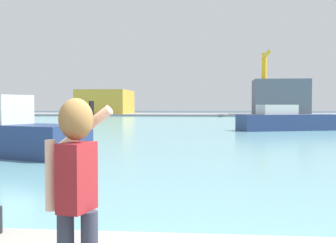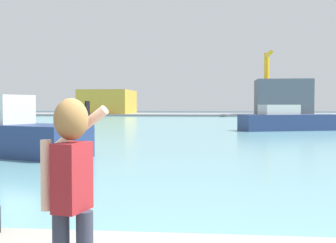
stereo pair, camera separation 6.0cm
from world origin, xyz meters
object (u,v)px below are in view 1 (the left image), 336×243
Objects in this scene: warehouse_left at (106,102)px; warehouse_right at (280,97)px; port_crane at (265,76)px; boat_moored_2 at (287,121)px; boat_moored at (10,134)px; person_photographer at (76,181)px.

warehouse_right is at bearing -5.23° from warehouse_left.
warehouse_right is at bearing 29.68° from port_crane.
boat_moored_2 is 0.68× the size of warehouse_left.
warehouse_left is 36.78m from warehouse_right.
warehouse_right is at bearing 94.56° from boat_moored.
warehouse_left is 34.05m from port_crane.
boat_moored is at bearing -107.60° from warehouse_right.
warehouse_left reaches higher than boat_moored_2.
warehouse_right is at bearing 62.69° from boat_moored_2.
warehouse_left is (-21.53, 90.88, 1.29)m from person_photographer.
boat_moored is at bearing -145.94° from boat_moored_2.
port_crane is (-3.35, -1.91, 4.02)m from warehouse_right.
person_photographer is 0.16× the size of warehouse_right.
port_crane reaches higher than person_photographer.
port_crane is at bearing -150.32° from warehouse_right.
person_photographer is 86.64m from port_crane.
person_photographer is 88.84m from warehouse_right.
person_photographer is 0.24× the size of boat_moored.
boat_moored is 0.60× the size of port_crane.
person_photographer is 93.40m from warehouse_left.
person_photographer is 0.14× the size of port_crane.
boat_moored_2 is 49.96m from port_crane.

